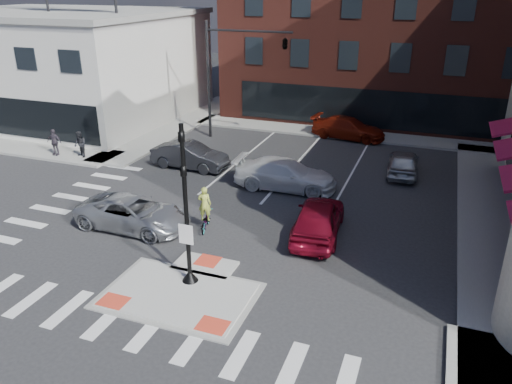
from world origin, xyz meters
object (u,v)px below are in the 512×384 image
at_px(bg_car_silver, 403,162).
at_px(pedestrian_a, 80,144).
at_px(pedestrian_b, 54,142).
at_px(red_sedan, 318,218).
at_px(silver_suv, 133,213).
at_px(white_pickup, 285,174).
at_px(cyclist, 205,215).
at_px(bg_car_dark, 190,156).
at_px(bg_car_red, 348,128).

bearing_deg(bg_car_silver, pedestrian_a, 9.49).
bearing_deg(pedestrian_b, red_sedan, -20.15).
relative_size(silver_suv, pedestrian_a, 3.15).
distance_m(white_pickup, pedestrian_a, 13.45).
distance_m(red_sedan, cyclist, 5.04).
height_order(bg_car_dark, bg_car_silver, bg_car_dark).
distance_m(bg_car_red, pedestrian_a, 18.16).
bearing_deg(cyclist, white_pickup, -122.41).
bearing_deg(bg_car_red, silver_suv, 166.52).
height_order(silver_suv, red_sedan, red_sedan).
xyz_separation_m(bg_car_dark, bg_car_silver, (12.06, 3.39, -0.05)).
xyz_separation_m(bg_car_silver, cyclist, (-7.66, -10.38, -0.03)).
bearing_deg(silver_suv, pedestrian_a, 50.73).
relative_size(white_pickup, bg_car_silver, 1.30).
bearing_deg(cyclist, pedestrian_a, -41.91).
height_order(bg_car_dark, pedestrian_a, pedestrian_a).
xyz_separation_m(white_pickup, bg_car_silver, (5.75, 4.47, -0.08)).
bearing_deg(white_pickup, red_sedan, -151.09).
bearing_deg(bg_car_silver, cyclist, 50.18).
height_order(red_sedan, white_pickup, red_sedan).
bearing_deg(cyclist, silver_suv, 3.25).
height_order(red_sedan, pedestrian_b, pedestrian_b).
distance_m(red_sedan, bg_car_red, 15.34).
bearing_deg(cyclist, bg_car_red, -115.89).
relative_size(red_sedan, bg_car_dark, 1.05).
distance_m(bg_car_dark, bg_car_red, 12.19).
height_order(red_sedan, cyclist, cyclist).
xyz_separation_m(red_sedan, pedestrian_a, (-16.44, 4.81, 0.15)).
distance_m(white_pickup, bg_car_red, 10.62).
distance_m(bg_car_dark, cyclist, 8.26).
distance_m(white_pickup, bg_car_silver, 7.28).
bearing_deg(white_pickup, silver_suv, 140.62).
height_order(white_pickup, pedestrian_b, pedestrian_b).
distance_m(silver_suv, bg_car_dark, 8.09).
relative_size(bg_car_red, pedestrian_a, 3.13).
bearing_deg(bg_car_dark, bg_car_silver, -71.41).
relative_size(bg_car_red, pedestrian_b, 3.07).
relative_size(red_sedan, bg_car_red, 0.94).
bearing_deg(pedestrian_b, pedestrian_a, 0.69).
height_order(bg_car_dark, cyclist, cyclist).
bearing_deg(bg_car_red, white_pickup, 179.14).
height_order(silver_suv, bg_car_red, bg_car_red).
distance_m(white_pickup, cyclist, 6.20).
bearing_deg(silver_suv, bg_car_dark, 9.56).
xyz_separation_m(bg_car_silver, pedestrian_b, (-21.02, -4.61, 0.27)).
xyz_separation_m(red_sedan, white_pickup, (-2.99, 4.73, -0.03)).
distance_m(silver_suv, bg_car_red, 18.57).
distance_m(red_sedan, bg_car_dark, 10.97).
relative_size(silver_suv, bg_car_red, 1.01).
bearing_deg(bg_car_dark, white_pickup, -96.87).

